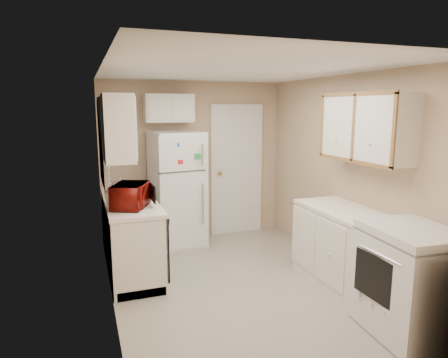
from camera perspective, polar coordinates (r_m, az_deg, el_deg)
name	(u,v)px	position (r m, az deg, el deg)	size (l,w,h in m)	color
floor	(239,284)	(4.77, 2.09, -14.77)	(3.80, 3.80, 0.00)	#B1AB9B
ceiling	(240,70)	(4.34, 2.30, 15.32)	(3.80, 3.80, 0.00)	white
wall_left	(107,191)	(4.10, -16.31, -1.65)	(3.80, 3.80, 0.00)	tan
wall_right	(346,175)	(5.08, 17.01, 0.56)	(3.80, 3.80, 0.00)	tan
wall_back	(194,161)	(6.18, -4.38, 2.63)	(2.80, 2.80, 0.00)	tan
wall_front	(346,232)	(2.78, 17.04, -7.28)	(2.80, 2.80, 0.00)	tan
left_counter	(131,234)	(5.18, -13.18, -7.63)	(0.60, 1.80, 0.90)	silver
dishwasher	(163,243)	(4.64, -8.73, -9.07)	(0.03, 0.58, 0.72)	black
sink	(128,199)	(5.22, -13.56, -2.85)	(0.54, 0.74, 0.16)	gray
microwave	(130,194)	(4.59, -13.22, -2.17)	(0.27, 0.49, 0.33)	maroon
soap_bottle	(121,184)	(5.49, -14.50, -0.74)	(0.08, 0.09, 0.19)	white
window_blinds	(104,142)	(5.08, -16.83, 5.12)	(0.10, 0.98, 1.08)	silver
upper_cabinet_left	(118,128)	(4.25, -14.87, 7.00)	(0.30, 0.45, 0.70)	silver
refrigerator	(177,190)	(5.81, -6.69, -1.52)	(0.69, 0.67, 1.67)	silver
cabinet_over_fridge	(169,108)	(5.89, -7.90, 9.99)	(0.70, 0.30, 0.40)	silver
interior_door	(237,170)	(6.39, 1.81, 1.27)	(0.86, 0.06, 2.08)	silver
right_counter	(365,260)	(4.48, 19.54, -10.80)	(0.60, 2.00, 0.90)	silver
stove	(410,281)	(4.00, 24.98, -13.05)	(0.66, 0.82, 1.00)	silver
upper_cabinet_right	(366,128)	(4.53, 19.65, 6.93)	(0.30, 1.20, 0.70)	silver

